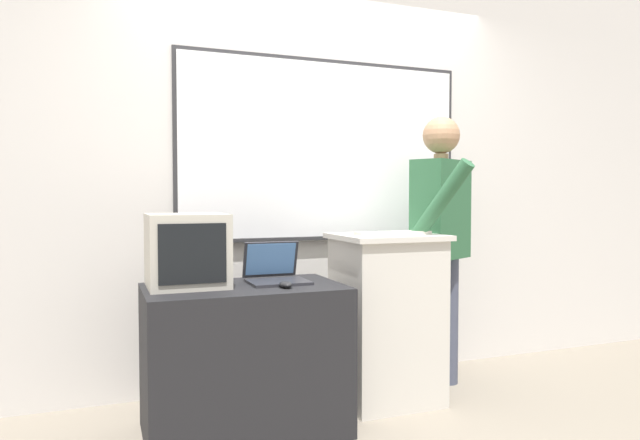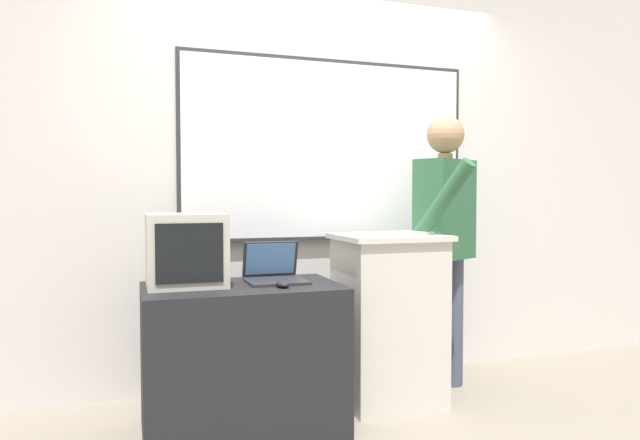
{
  "view_description": "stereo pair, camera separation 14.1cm",
  "coord_description": "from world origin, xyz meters",
  "px_view_note": "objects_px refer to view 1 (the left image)",
  "views": [
    {
      "loc": [
        -1.3,
        -2.4,
        1.2
      ],
      "look_at": [
        -0.18,
        0.53,
        1.07
      ],
      "focal_mm": 32.0,
      "sensor_mm": 36.0,
      "label": 1
    },
    {
      "loc": [
        -1.17,
        -2.45,
        1.2
      ],
      "look_at": [
        -0.18,
        0.53,
        1.07
      ],
      "focal_mm": 32.0,
      "sensor_mm": 36.0,
      "label": 2
    }
  ],
  "objects_px": {
    "person_presenter": "(441,232)",
    "laptop": "(275,271)",
    "wireless_keyboard": "(393,233)",
    "crt_monitor": "(187,250)",
    "side_desk": "(245,359)",
    "lectern_podium": "(387,317)",
    "computer_mouse_by_laptop": "(286,284)"
  },
  "relations": [
    {
      "from": "laptop",
      "to": "wireless_keyboard",
      "type": "height_order",
      "value": "wireless_keyboard"
    },
    {
      "from": "person_presenter",
      "to": "computer_mouse_by_laptop",
      "type": "height_order",
      "value": "person_presenter"
    },
    {
      "from": "computer_mouse_by_laptop",
      "to": "laptop",
      "type": "bearing_deg",
      "value": 87.69
    },
    {
      "from": "wireless_keyboard",
      "to": "computer_mouse_by_laptop",
      "type": "bearing_deg",
      "value": -163.86
    },
    {
      "from": "lectern_podium",
      "to": "wireless_keyboard",
      "type": "height_order",
      "value": "wireless_keyboard"
    },
    {
      "from": "computer_mouse_by_laptop",
      "to": "lectern_podium",
      "type": "bearing_deg",
      "value": 21.05
    },
    {
      "from": "side_desk",
      "to": "person_presenter",
      "type": "xyz_separation_m",
      "value": [
        1.31,
        0.22,
        0.61
      ]
    },
    {
      "from": "laptop",
      "to": "computer_mouse_by_laptop",
      "type": "xyz_separation_m",
      "value": [
        -0.01,
        -0.22,
        -0.04
      ]
    },
    {
      "from": "side_desk",
      "to": "computer_mouse_by_laptop",
      "type": "height_order",
      "value": "computer_mouse_by_laptop"
    },
    {
      "from": "crt_monitor",
      "to": "side_desk",
      "type": "bearing_deg",
      "value": -17.13
    },
    {
      "from": "side_desk",
      "to": "laptop",
      "type": "height_order",
      "value": "laptop"
    },
    {
      "from": "lectern_podium",
      "to": "person_presenter",
      "type": "xyz_separation_m",
      "value": [
        0.43,
        0.09,
        0.49
      ]
    },
    {
      "from": "side_desk",
      "to": "computer_mouse_by_laptop",
      "type": "relative_size",
      "value": 9.9
    },
    {
      "from": "laptop",
      "to": "crt_monitor",
      "type": "relative_size",
      "value": 0.78
    },
    {
      "from": "side_desk",
      "to": "person_presenter",
      "type": "height_order",
      "value": "person_presenter"
    },
    {
      "from": "side_desk",
      "to": "crt_monitor",
      "type": "bearing_deg",
      "value": 162.87
    },
    {
      "from": "wireless_keyboard",
      "to": "laptop",
      "type": "bearing_deg",
      "value": 179.15
    },
    {
      "from": "side_desk",
      "to": "person_presenter",
      "type": "distance_m",
      "value": 1.46
    },
    {
      "from": "side_desk",
      "to": "wireless_keyboard",
      "type": "xyz_separation_m",
      "value": [
        0.89,
        0.07,
        0.62
      ]
    },
    {
      "from": "wireless_keyboard",
      "to": "person_presenter",
      "type": "bearing_deg",
      "value": 20.11
    },
    {
      "from": "laptop",
      "to": "crt_monitor",
      "type": "distance_m",
      "value": 0.48
    },
    {
      "from": "lectern_podium",
      "to": "wireless_keyboard",
      "type": "relative_size",
      "value": 2.2
    },
    {
      "from": "person_presenter",
      "to": "laptop",
      "type": "distance_m",
      "value": 1.15
    },
    {
      "from": "person_presenter",
      "to": "laptop",
      "type": "bearing_deg",
      "value": 160.11
    },
    {
      "from": "laptop",
      "to": "crt_monitor",
      "type": "height_order",
      "value": "crt_monitor"
    },
    {
      "from": "lectern_podium",
      "to": "crt_monitor",
      "type": "height_order",
      "value": "crt_monitor"
    },
    {
      "from": "lectern_podium",
      "to": "person_presenter",
      "type": "relative_size",
      "value": 0.58
    },
    {
      "from": "laptop",
      "to": "crt_monitor",
      "type": "bearing_deg",
      "value": 179.41
    },
    {
      "from": "lectern_podium",
      "to": "computer_mouse_by_laptop",
      "type": "height_order",
      "value": "lectern_podium"
    },
    {
      "from": "lectern_podium",
      "to": "computer_mouse_by_laptop",
      "type": "xyz_separation_m",
      "value": [
        -0.71,
        -0.27,
        0.27
      ]
    },
    {
      "from": "computer_mouse_by_laptop",
      "to": "crt_monitor",
      "type": "bearing_deg",
      "value": 153.82
    },
    {
      "from": "lectern_podium",
      "to": "side_desk",
      "type": "distance_m",
      "value": 0.9
    }
  ]
}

